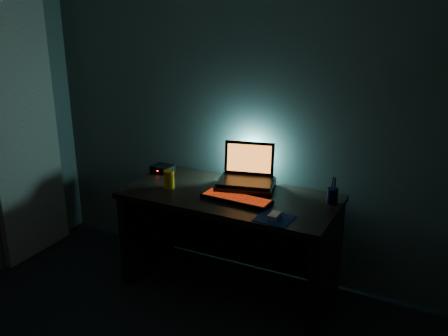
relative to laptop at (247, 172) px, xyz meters
name	(u,v)px	position (x,y,z in m)	size (l,w,h in m)	color
room	(50,216)	(-0.06, -1.79, 0.38)	(3.50, 4.00, 2.50)	black
desk	(233,225)	(-0.06, -0.12, -0.38)	(1.50, 0.70, 0.75)	black
curtain	(22,119)	(-1.77, -0.37, 0.28)	(0.06, 0.65, 2.30)	beige
riser	(246,186)	(0.01, -0.05, -0.09)	(0.40, 0.30, 0.06)	black
laptop	(247,172)	(0.00, 0.00, 0.00)	(0.43, 0.36, 0.26)	black
keyboard	(236,199)	(0.04, -0.26, -0.11)	(0.49, 0.18, 0.03)	black
mousepad	(274,218)	(0.37, -0.41, -0.12)	(0.22, 0.20, 0.00)	navy
mouse	(275,216)	(0.37, -0.41, -0.10)	(0.06, 0.10, 0.03)	#99999E
pen_cup	(332,196)	(0.62, -0.01, -0.07)	(0.07, 0.07, 0.10)	black
juice_glass	(169,179)	(-0.50, -0.25, -0.06)	(0.08, 0.08, 0.13)	orange
router	(163,169)	(-0.73, 0.02, -0.09)	(0.17, 0.14, 0.05)	black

